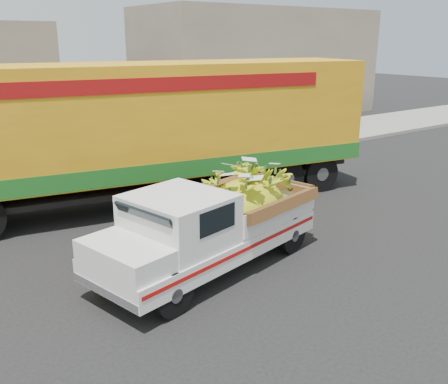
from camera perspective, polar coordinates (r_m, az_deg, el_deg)
ground at (r=9.83m, az=1.40°, el=-9.51°), size 100.00×100.00×0.00m
curb at (r=15.86m, az=-14.80°, el=0.73°), size 60.00×0.25×0.15m
sidewalk at (r=17.78m, az=-17.30°, el=2.26°), size 60.00×4.00×0.14m
building_right at (r=30.30m, az=3.95°, el=14.49°), size 14.00×6.00×6.00m
pickup_truck at (r=10.00m, az=-0.33°, el=-3.23°), size 5.18×2.82×1.72m
semi_trailer at (r=13.62m, az=-7.63°, el=7.36°), size 12.08×4.67×3.80m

